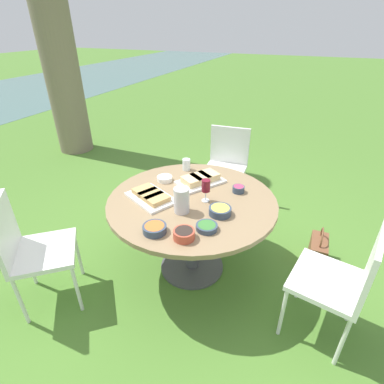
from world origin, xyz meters
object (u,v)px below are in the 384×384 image
(chair_near_right, at_px, (227,162))
(handbag, at_px, (318,251))
(dining_table, at_px, (192,210))
(chair_far_back, at_px, (30,246))
(chair_near_left, at_px, (343,278))
(water_pitcher, at_px, (182,200))
(wine_glass, at_px, (206,187))

(chair_near_right, xyz_separation_m, handbag, (-0.69, -1.07, -0.40))
(dining_table, xyz_separation_m, chair_far_back, (-0.76, 0.92, -0.07))
(chair_near_left, distance_m, water_pitcher, 1.14)
(chair_near_right, distance_m, handbag, 1.33)
(dining_table, bearing_deg, chair_far_back, 129.54)
(water_pitcher, xyz_separation_m, wine_glass, (0.20, -0.11, 0.03))
(chair_far_back, relative_size, handbag, 2.42)
(chair_near_left, bearing_deg, dining_table, 77.67)
(water_pitcher, height_order, handbag, water_pitcher)
(wine_glass, bearing_deg, chair_near_right, 8.45)
(dining_table, relative_size, handbag, 3.55)
(chair_near_right, relative_size, chair_far_back, 1.00)
(water_pitcher, bearing_deg, chair_far_back, 121.68)
(chair_near_left, bearing_deg, handbag, 8.07)
(water_pitcher, xyz_separation_m, handbag, (0.67, -1.00, -0.67))
(wine_glass, bearing_deg, water_pitcher, 152.30)
(dining_table, bearing_deg, wine_glass, -83.72)
(water_pitcher, bearing_deg, chair_near_right, 2.76)
(dining_table, relative_size, chair_near_right, 1.47)
(wine_glass, relative_size, handbag, 0.49)
(dining_table, relative_size, wine_glass, 7.32)
(chair_near_right, height_order, handbag, chair_near_right)
(dining_table, height_order, chair_near_right, chair_near_right)
(dining_table, height_order, wine_glass, wine_glass)
(chair_near_right, height_order, chair_far_back, same)
(chair_near_left, distance_m, chair_far_back, 2.09)
(dining_table, bearing_deg, water_pitcher, -179.94)
(chair_near_right, bearing_deg, chair_near_left, -140.32)
(chair_far_back, distance_m, wine_glass, 1.32)
(dining_table, bearing_deg, handbag, -64.55)
(dining_table, distance_m, water_pitcher, 0.28)
(chair_far_back, bearing_deg, chair_near_left, -75.69)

